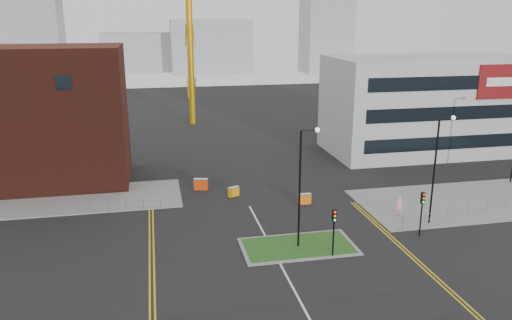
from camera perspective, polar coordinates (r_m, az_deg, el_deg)
The scene contains 26 objects.
ground at distance 31.14m, azimuth 5.48°, elevation -16.51°, with size 200.00×200.00×0.00m, color black.
pavement_left at distance 51.26m, azimuth -24.50°, elevation -4.43°, with size 28.00×8.00×0.12m, color slate.
pavement_right at distance 52.00m, azimuth 24.55°, elevation -4.16°, with size 24.00×10.00×0.12m, color slate.
island_kerb at distance 38.33m, azimuth 4.84°, elevation -9.82°, with size 8.60×4.60×0.08m, color slate.
grass_island at distance 38.32m, azimuth 4.84°, elevation -9.79°, with size 8.00×4.00×0.12m, color #23521B.
brick_building at distance 55.92m, azimuth -27.01°, elevation 4.12°, with size 24.20×10.07×14.24m.
office_block at distance 67.26m, azimuth 19.04°, elevation 6.00°, with size 25.00×12.20×12.00m.
streetlamp_island at distance 36.37m, azimuth 5.37°, elevation -2.14°, with size 1.46×0.36×9.18m.
streetlamp_right_near at distance 43.02m, azimuth 20.04°, elevation -0.19°, with size 1.46×0.36×9.18m.
traffic_light_island at distance 36.14m, azimuth 8.91°, elevation -7.21°, with size 0.28×0.33×3.65m.
traffic_light_right at distance 41.13m, azimuth 18.47°, elevation -4.95°, with size 0.28×0.33×3.65m.
railing_left at distance 45.96m, azimuth -14.64°, elevation -4.84°, with size 6.05×0.05×1.10m.
railing_right at distance 49.03m, azimuth 24.91°, elevation -4.49°, with size 19.05×5.05×1.10m.
centre_line at distance 32.77m, azimuth 4.43°, elevation -14.68°, with size 0.15×30.00×0.01m, color silver.
yellow_left_a at distance 38.79m, azimuth -12.07°, elevation -9.86°, with size 0.12×24.00×0.01m, color gold.
yellow_left_b at distance 38.79m, azimuth -11.62°, elevation -9.84°, with size 0.12×24.00×0.01m, color gold.
yellow_right_a at distance 39.37m, azimuth 16.37°, elevation -9.78°, with size 0.12×20.00×0.01m, color gold.
yellow_right_b at distance 39.50m, azimuth 16.76°, elevation -9.72°, with size 0.12×20.00×0.01m, color gold.
skyline_a at distance 148.58m, azimuth -24.72°, elevation 12.41°, with size 18.00×12.00×22.00m, color gray.
skyline_b at distance 156.29m, azimuth -5.18°, elevation 12.78°, with size 24.00×12.00×16.00m, color gray.
skyline_c at distance 159.14m, azimuth 8.05°, elevation 14.91°, with size 14.00×12.00×28.00m, color gray.
skyline_d at distance 165.35m, azimuth -11.92°, elevation 11.99°, with size 30.00×12.00×12.00m, color gray.
pedestrian at distance 44.97m, azimuth 16.04°, elevation -5.16°, with size 0.68×0.45×1.88m, color #F7A0BF.
barrier_left at distance 48.30m, azimuth -2.59°, elevation -3.58°, with size 1.17×0.80×0.94m.
barrier_mid at distance 50.30m, azimuth -6.31°, elevation -2.72°, with size 1.45×0.78×1.16m.
barrier_right at distance 46.52m, azimuth 5.58°, elevation -4.39°, with size 1.19×0.40×1.00m.
Camera 1 is at (-8.10, -25.00, 16.71)m, focal length 35.00 mm.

